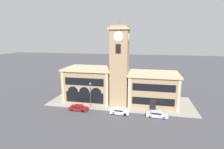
# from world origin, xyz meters

# --- Properties ---
(ground_plane) EXTENTS (300.00, 300.00, 0.00)m
(ground_plane) POSITION_xyz_m (0.00, 0.00, 0.00)
(ground_plane) COLOR #424247
(sidewalk_kerb) EXTENTS (38.73, 13.93, 0.15)m
(sidewalk_kerb) POSITION_xyz_m (0.00, 6.96, 0.07)
(sidewalk_kerb) COLOR gray
(sidewalk_kerb) RESTS_ON ground_plane
(clock_tower) EXTENTS (5.13, 5.13, 21.75)m
(clock_tower) POSITION_xyz_m (0.00, 4.71, 10.33)
(clock_tower) COLOR #9E7F5B
(clock_tower) RESTS_ON ground_plane
(town_hall_left_wing) EXTENTS (13.55, 10.13, 9.33)m
(town_hall_left_wing) POSITION_xyz_m (-8.94, 7.17, 4.69)
(town_hall_left_wing) COLOR #9E7F5B
(town_hall_left_wing) RESTS_ON ground_plane
(town_hall_right_wing) EXTENTS (13.09, 10.13, 8.52)m
(town_hall_right_wing) POSITION_xyz_m (8.71, 7.18, 4.28)
(town_hall_right_wing) COLOR #9E7F5B
(town_hall_right_wing) RESTS_ON ground_plane
(parked_car_near) EXTENTS (4.68, 2.03, 1.31)m
(parked_car_near) POSITION_xyz_m (-9.22, -1.19, 0.69)
(parked_car_near) COLOR maroon
(parked_car_near) RESTS_ON ground_plane
(parked_car_mid) EXTENTS (4.49, 2.00, 1.33)m
(parked_car_mid) POSITION_xyz_m (1.04, -1.19, 0.70)
(parked_car_mid) COLOR silver
(parked_car_mid) RESTS_ON ground_plane
(parked_car_far) EXTENTS (4.83, 1.90, 1.35)m
(parked_car_far) POSITION_xyz_m (9.52, -1.19, 0.71)
(parked_car_far) COLOR #B2B7C1
(parked_car_far) RESTS_ON ground_plane
(street_lamp) EXTENTS (0.36, 0.36, 6.49)m
(street_lamp) POSITION_xyz_m (-6.66, 0.68, 4.34)
(street_lamp) COLOR #4C4C51
(street_lamp) RESTS_ON sidewalk_kerb
(fire_hydrant) EXTENTS (0.22, 0.22, 0.87)m
(fire_hydrant) POSITION_xyz_m (-11.39, 0.33, 0.57)
(fire_hydrant) COLOR red
(fire_hydrant) RESTS_ON sidewalk_kerb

